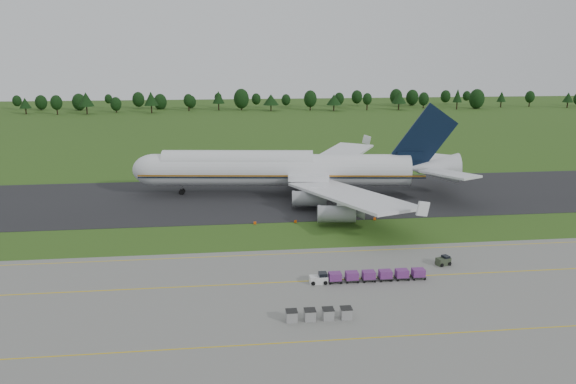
{
  "coord_description": "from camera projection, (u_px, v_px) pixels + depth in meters",
  "views": [
    {
      "loc": [
        -12.85,
        -100.39,
        34.3
      ],
      "look_at": [
        -1.03,
        2.0,
        7.96
      ],
      "focal_mm": 35.0,
      "sensor_mm": 36.0,
      "label": 1
    }
  ],
  "objects": [
    {
      "name": "ground",
      "position": [
        295.0,
        235.0,
        106.54
      ],
      "size": [
        600.0,
        600.0,
        0.0
      ],
      "primitive_type": "plane",
      "color": "#2D5018",
      "rests_on": "ground"
    },
    {
      "name": "baggage_train",
      "position": [
        366.0,
        276.0,
        85.1
      ],
      "size": [
        17.89,
        1.62,
        1.56
      ],
      "color": "silver",
      "rests_on": "apron"
    },
    {
      "name": "taxiway",
      "position": [
        280.0,
        197.0,
        133.48
      ],
      "size": [
        300.0,
        40.0,
        0.08
      ],
      "primitive_type": "cube",
      "color": "black",
      "rests_on": "ground"
    },
    {
      "name": "utility_cart",
      "position": [
        443.0,
        261.0,
        91.46
      ],
      "size": [
        2.52,
        1.93,
        1.22
      ],
      "color": "#303928",
      "rests_on": "apron"
    },
    {
      "name": "apron",
      "position": [
        327.0,
        317.0,
        73.81
      ],
      "size": [
        300.0,
        52.0,
        0.06
      ],
      "primitive_type": "cube",
      "color": "slate",
      "rests_on": "ground"
    },
    {
      "name": "uld_row",
      "position": [
        319.0,
        314.0,
        72.94
      ],
      "size": [
        8.7,
        1.5,
        1.48
      ],
      "color": "gray",
      "rests_on": "apron"
    },
    {
      "name": "aircraft",
      "position": [
        288.0,
        169.0,
        134.5
      ],
      "size": [
        79.35,
        76.54,
        22.21
      ],
      "color": "silver",
      "rests_on": "ground"
    },
    {
      "name": "edge_markers",
      "position": [
        316.0,
        221.0,
        114.28
      ],
      "size": [
        25.23,
        0.3,
        0.6
      ],
      "color": "#F65107",
      "rests_on": "ground"
    },
    {
      "name": "tree_line",
      "position": [
        210.0,
        100.0,
        314.17
      ],
      "size": [
        526.5,
        21.28,
        11.85
      ],
      "color": "black",
      "rests_on": "ground"
    },
    {
      "name": "apron_markings",
      "position": [
        318.0,
        295.0,
        80.56
      ],
      "size": [
        300.0,
        30.2,
        0.01
      ],
      "color": "gold",
      "rests_on": "apron"
    }
  ]
}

